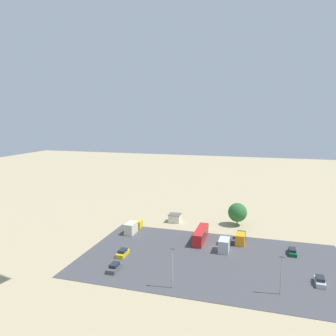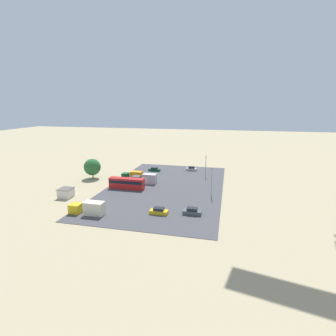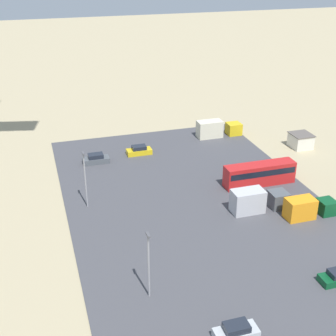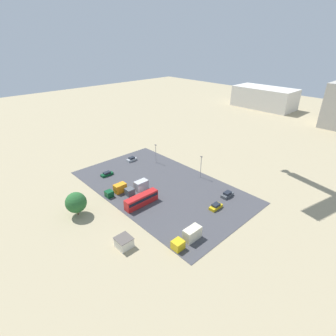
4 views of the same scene
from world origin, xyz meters
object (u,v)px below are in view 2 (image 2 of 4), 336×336
shed_building (66,193)px  parked_car_1 (159,211)px  bus (127,183)px  parked_car_2 (192,211)px  parked_car_0 (154,170)px  parked_truck_2 (89,208)px  parked_truck_0 (146,179)px  parked_truck_1 (133,176)px  parked_car_3 (192,169)px

shed_building → parked_car_1: bearing=79.3°
bus → parked_car_2: 27.17m
parked_car_0 → parked_truck_2: 44.05m
parked_car_1 → parked_truck_0: size_ratio=0.53×
parked_truck_1 → parked_car_2: bearing=-136.2°
bus → parked_car_2: (14.98, 22.64, -1.13)m
bus → parked_truck_2: bus is taller
parked_car_1 → parked_car_2: size_ratio=0.99×
bus → parked_truck_1: bus is taller
bus → parked_car_3: 32.11m
bus → parked_car_2: bearing=56.5°
parked_truck_0 → parked_truck_2: size_ratio=0.94×
shed_building → parked_truck_0: (-18.04, 17.95, 0.24)m
parked_truck_0 → parked_truck_1: size_ratio=1.14×
parked_truck_1 → parked_truck_0: bearing=-121.7°
bus → parked_truck_0: 8.03m
parked_car_3 → parked_truck_0: parked_truck_0 is taller
parked_car_1 → parked_car_3: (-44.10, 1.58, 0.02)m
parked_car_1 → parked_car_3: parked_car_3 is taller
shed_building → parked_car_2: 36.80m
shed_building → parked_car_1: (5.42, 28.76, -0.58)m
parked_car_1 → parked_car_2: parked_car_2 is taller
parked_truck_2 → bus: bearing=-3.9°
parked_car_3 → parked_truck_2: size_ratio=0.48×
parked_car_0 → parked_car_3: parked_car_3 is taller
shed_building → bus: 17.83m
parked_car_2 → parked_truck_1: 35.32m
parked_car_0 → parked_truck_0: bearing=-173.8°
parked_truck_0 → parked_truck_2: parked_truck_0 is taller
parked_truck_2 → parked_truck_1: bearing=0.7°
parked_car_2 → parked_car_3: (-42.57, -6.25, -0.02)m
parked_car_3 → parked_truck_0: 24.08m
bus → parked_truck_0: bus is taller
parked_car_1 → parked_truck_1: parked_truck_1 is taller
parked_car_3 → parked_truck_2: (48.09, -17.79, 0.79)m
parked_truck_0 → parked_car_3: bearing=-31.0°
parked_truck_1 → parked_truck_2: parked_truck_2 is taller
parked_truck_0 → parked_truck_1: (-3.57, -5.79, -0.17)m
parked_car_1 → shed_building: bearing=-100.7°
parked_car_2 → parked_truck_2: (5.52, -24.04, 0.77)m
bus → shed_building: bearing=-51.5°
bus → parked_car_3: (-27.59, 16.39, -1.14)m
shed_building → parked_car_0: 38.09m
parked_car_2 → parked_car_3: 43.02m
shed_building → parked_truck_2: parked_truck_2 is taller
shed_building → parked_truck_2: 15.69m
parked_car_0 → parked_car_2: size_ratio=1.03×
parked_truck_0 → bus: bearing=150.1°
bus → parked_car_2: bus is taller
shed_building → parked_truck_1: (-21.61, 12.16, 0.08)m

